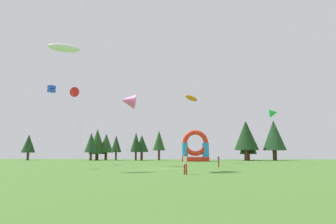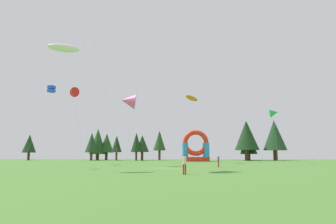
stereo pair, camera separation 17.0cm
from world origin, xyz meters
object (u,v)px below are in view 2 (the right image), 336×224
kite_green_delta (274,113)px  kite_white_parafoil (64,48)px  kite_red_delta (73,92)px  kite_pink_delta (128,101)px  person_midfield (218,160)px  kite_orange_parafoil (192,98)px  person_near_camera (184,162)px  kite_blue_box (51,89)px  inflatable_yellow_castle (196,150)px

kite_green_delta → kite_white_parafoil: bearing=-138.9°
kite_red_delta → kite_white_parafoil: (5.61, -17.92, 1.13)m
kite_red_delta → kite_green_delta: size_ratio=1.26×
kite_pink_delta → kite_green_delta: (25.51, 15.20, 0.14)m
kite_green_delta → person_midfield: bearing=-125.4°
kite_red_delta → kite_white_parafoil: size_ratio=0.95×
kite_pink_delta → kite_green_delta: size_ratio=1.01×
kite_red_delta → kite_orange_parafoil: size_ratio=0.99×
person_midfield → kite_red_delta: bearing=-126.1°
kite_red_delta → person_midfield: size_ratio=8.49×
person_near_camera → kite_white_parafoil: bearing=-38.3°
kite_white_parafoil → kite_orange_parafoil: bearing=60.9°
kite_white_parafoil → person_midfield: kite_white_parafoil is taller
kite_green_delta → kite_white_parafoil: size_ratio=0.76×
kite_blue_box → person_midfield: bearing=10.2°
kite_red_delta → person_near_camera: 32.06m
kite_pink_delta → kite_red_delta: (-10.80, 6.30, 2.82)m
inflatable_yellow_castle → kite_red_delta: bearing=-136.0°
kite_white_parafoil → person_near_camera: size_ratio=7.78×
kite_pink_delta → kite_green_delta: bearing=30.8°
kite_white_parafoil → person_near_camera: (13.33, -5.40, -12.33)m
kite_pink_delta → kite_green_delta: kite_pink_delta is taller
kite_red_delta → inflatable_yellow_castle: size_ratio=1.85×
inflatable_yellow_castle → kite_pink_delta: bearing=-111.8°
person_near_camera → kite_orange_parafoil: bearing=-109.0°
kite_red_delta → kite_orange_parafoil: bearing=23.5°
person_near_camera → person_midfield: size_ratio=1.14×
kite_red_delta → kite_orange_parafoil: 22.38m
kite_white_parafoil → inflatable_yellow_castle: size_ratio=1.94×
person_near_camera → inflatable_yellow_castle: size_ratio=0.25×
person_near_camera → kite_blue_box: bearing=-47.8°
kite_pink_delta → kite_blue_box: bearing=-141.7°
kite_red_delta → kite_green_delta: (36.31, 8.90, -2.68)m
kite_orange_parafoil → person_midfield: (2.89, -18.17, -11.67)m
kite_red_delta → person_midfield: kite_red_delta is taller
kite_white_parafoil → inflatable_yellow_castle: (16.03, 38.78, -10.81)m
kite_pink_delta → kite_green_delta: 29.69m
kite_pink_delta → kite_blue_box: (-8.57, -6.76, 0.40)m
kite_green_delta → kite_orange_parafoil: bearing=179.9°
kite_red_delta → person_near_camera: (18.94, -23.31, -11.20)m
kite_green_delta → person_near_camera: (-17.37, -32.21, -8.52)m
kite_pink_delta → kite_white_parafoil: (-5.19, -11.62, 3.96)m
kite_blue_box → person_near_camera: bearing=-31.6°
kite_green_delta → kite_white_parafoil: kite_white_parafoil is taller
kite_red_delta → inflatable_yellow_castle: bearing=44.0°
person_near_camera → kite_pink_delta: bearing=-80.7°
kite_blue_box → kite_white_parafoil: (3.38, -4.86, 3.56)m
kite_red_delta → inflatable_yellow_castle: (21.64, 20.86, -9.68)m
kite_blue_box → kite_green_delta: kite_green_delta is taller
kite_blue_box → person_near_camera: (16.71, -10.26, -8.77)m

